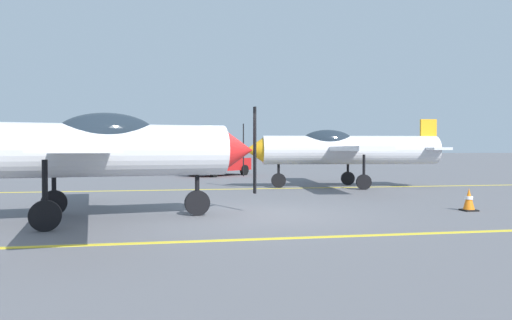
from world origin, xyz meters
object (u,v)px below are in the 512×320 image
car_sedan (218,162)px  traffic_cone_front (469,200)px  airplane_near (76,148)px  airplane_mid (343,149)px

car_sedan → traffic_cone_front: 18.37m
airplane_near → airplane_mid: 12.12m
car_sedan → traffic_cone_front: car_sedan is taller
airplane_mid → traffic_cone_front: 7.98m
airplane_near → car_sedan: (4.92, 17.78, -0.78)m
airplane_near → airplane_mid: size_ratio=1.00×
airplane_mid → traffic_cone_front: airplane_mid is taller
airplane_mid → car_sedan: size_ratio=2.21×
car_sedan → traffic_cone_front: size_ratio=7.39×
airplane_mid → car_sedan: bearing=113.4°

